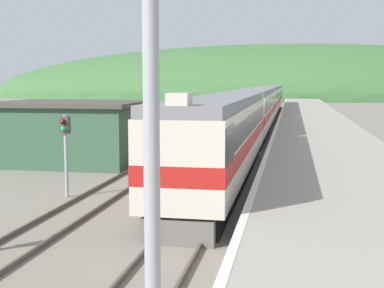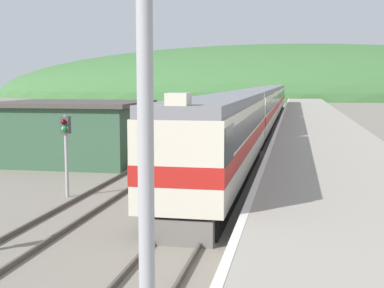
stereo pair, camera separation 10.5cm
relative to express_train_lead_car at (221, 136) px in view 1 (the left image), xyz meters
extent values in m
cube|color=#4C443D|center=(-0.72, 46.04, -2.15)|extent=(0.08, 180.00, 0.16)
cube|color=#4C443D|center=(0.72, 46.04, -2.15)|extent=(0.08, 180.00, 0.16)
cube|color=#4C443D|center=(-5.20, 46.04, -2.15)|extent=(0.08, 180.00, 0.16)
cube|color=#4C443D|center=(-3.77, 46.04, -2.15)|extent=(0.08, 180.00, 0.16)
cube|color=#9E9689|center=(5.40, 26.04, -1.77)|extent=(7.14, 140.00, 0.93)
cube|color=silver|center=(1.94, 26.04, -1.29)|extent=(0.24, 140.00, 0.01)
ellipsoid|color=#3D6B38|center=(0.00, 139.46, -2.23)|extent=(183.95, 82.78, 31.35)
cube|color=#385B42|center=(-9.50, 4.78, -0.55)|extent=(7.95, 6.44, 3.36)
cube|color=#47423D|center=(-9.50, 4.78, 1.25)|extent=(8.45, 6.94, 0.24)
cube|color=black|center=(0.00, 0.23, -1.81)|extent=(2.30, 19.17, 0.85)
cube|color=beige|center=(0.00, 0.23, 0.03)|extent=(2.81, 20.39, 2.83)
cube|color=red|center=(0.00, 0.23, -0.19)|extent=(2.84, 20.41, 0.62)
cube|color=black|center=(0.00, 0.23, 0.66)|extent=(2.83, 19.17, 0.85)
cube|color=slate|center=(0.00, 0.23, 1.65)|extent=(2.64, 20.39, 0.40)
cube|color=black|center=(0.00, -8.83, 0.66)|extent=(2.85, 2.20, 1.13)
cube|color=beige|center=(0.00, -9.51, 2.03)|extent=(0.64, 0.80, 0.36)
cube|color=slate|center=(0.00, -9.76, -1.85)|extent=(2.19, 0.40, 0.77)
cube|color=black|center=(0.00, 21.47, -1.81)|extent=(2.30, 19.06, 0.85)
cube|color=beige|center=(0.00, 21.47, 0.03)|extent=(2.81, 20.28, 2.83)
cube|color=red|center=(0.00, 21.47, -0.19)|extent=(2.84, 20.30, 0.62)
cube|color=black|center=(0.00, 21.47, 0.66)|extent=(2.83, 19.06, 0.85)
cube|color=slate|center=(0.00, 21.47, 1.65)|extent=(2.64, 20.28, 0.40)
cube|color=black|center=(0.00, 42.64, -1.81)|extent=(2.30, 19.06, 0.85)
cube|color=beige|center=(0.00, 42.64, 0.03)|extent=(2.81, 20.28, 2.83)
cube|color=red|center=(0.00, 42.64, -0.19)|extent=(2.84, 20.30, 0.62)
cube|color=black|center=(0.00, 42.64, 0.66)|extent=(2.83, 19.06, 0.85)
cube|color=slate|center=(0.00, 42.64, 1.65)|extent=(2.64, 20.28, 0.40)
cube|color=black|center=(0.00, 63.82, -1.81)|extent=(2.30, 19.06, 0.85)
cube|color=beige|center=(0.00, 63.82, 0.03)|extent=(2.81, 20.28, 2.83)
cube|color=red|center=(0.00, 63.82, -0.19)|extent=(2.84, 20.30, 0.62)
cube|color=black|center=(0.00, 63.82, 0.66)|extent=(2.83, 19.06, 0.85)
cube|color=slate|center=(0.00, 63.82, 1.65)|extent=(2.64, 20.28, 0.40)
cylinder|color=#9E9EA3|center=(1.56, -18.46, 1.90)|extent=(0.20, 0.20, 8.27)
cylinder|color=#9E9EA3|center=(-5.89, -4.23, -0.53)|extent=(0.14, 0.14, 3.40)
cube|color=#424247|center=(-5.89, -4.23, 0.77)|extent=(0.36, 0.28, 0.71)
sphere|color=#3C0504|center=(-5.89, -4.40, 0.90)|extent=(0.22, 0.22, 0.22)
sphere|color=green|center=(-5.89, -4.40, 0.63)|extent=(0.22, 0.22, 0.22)
camera|label=1|loc=(3.22, -24.65, 2.54)|focal=50.00mm
camera|label=2|loc=(3.32, -24.63, 2.54)|focal=50.00mm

